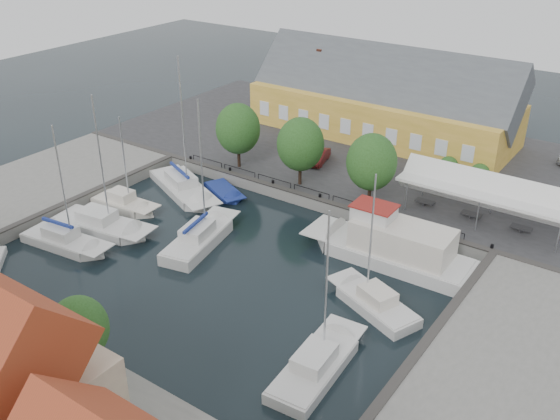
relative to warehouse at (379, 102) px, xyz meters
The scene contains 18 objects.
ground 28.82m from the warehouse, 84.77° to the right, with size 140.00×140.00×0.00m, color black.
north_quay 7.13m from the warehouse, 64.14° to the right, with size 56.00×26.00×1.00m, color #2D2D30.
west_quay 36.24m from the warehouse, 122.58° to the right, with size 12.00×24.00×1.00m, color slate.
east_quay 39.27m from the warehouse, 50.98° to the right, with size 12.00×24.00×1.00m, color slate.
quay_edge_fittings 23.99m from the warehouse, 83.67° to the right, with size 56.00×24.72×0.40m.
warehouse is the anchor object (origin of this frame).
tent_canopy 21.63m from the warehouse, 39.86° to the right, with size 14.00×4.00×2.83m.
quay_trees 16.37m from the warehouse, 87.91° to the right, with size 18.20×4.20×6.30m.
car_red 11.44m from the warehouse, 93.43° to the right, with size 1.33×3.82×1.26m, color #5A1414.
center_sailboat 28.62m from the warehouse, 91.74° to the right, with size 4.31×9.05×12.10m.
trawler 25.58m from the warehouse, 60.19° to the right, with size 13.35×4.23×5.00m.
east_boat_b 31.75m from the warehouse, 63.19° to the right, with size 7.55×4.91×10.08m.
east_boat_c 38.43m from the warehouse, 67.99° to the right, with size 3.20×8.50×10.66m.
west_boat_a 23.99m from the warehouse, 111.00° to the right, with size 10.43×6.77×13.34m.
west_boat_b 29.67m from the warehouse, 110.66° to the right, with size 6.57×2.54×9.08m.
west_boat_c 32.71m from the warehouse, 106.25° to the right, with size 9.28×4.06×12.07m.
west_boat_d 36.08m from the warehouse, 104.97° to the right, with size 8.13×3.26×10.68m.
launch_nw 21.36m from the warehouse, 104.01° to the right, with size 5.36×3.93×0.88m.
Camera 1 is at (25.92, -31.08, 24.83)m, focal length 40.00 mm.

